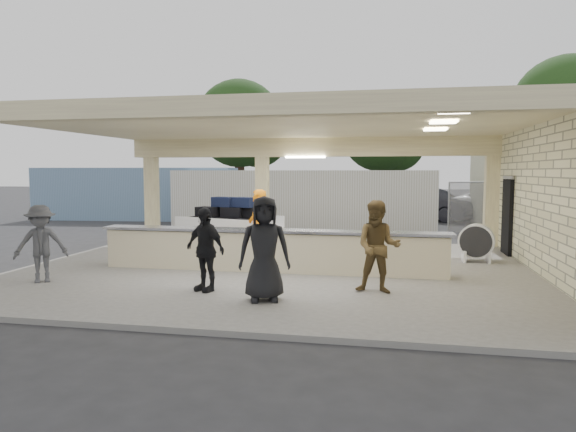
% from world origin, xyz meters
% --- Properties ---
extents(ground, '(120.00, 120.00, 0.00)m').
position_xyz_m(ground, '(0.00, 0.00, 0.00)').
color(ground, '#262628').
rests_on(ground, ground).
extents(pavilion, '(12.01, 10.00, 3.55)m').
position_xyz_m(pavilion, '(0.21, 0.66, 1.35)').
color(pavilion, '#66635F').
rests_on(pavilion, ground).
extents(baggage_counter, '(8.20, 0.58, 0.98)m').
position_xyz_m(baggage_counter, '(0.00, -0.50, 0.59)').
color(baggage_counter, beige).
rests_on(baggage_counter, pavilion).
extents(luggage_cart, '(3.08, 2.43, 1.57)m').
position_xyz_m(luggage_cart, '(-1.85, 2.21, 0.95)').
color(luggage_cart, white).
rests_on(luggage_cart, pavilion).
extents(drum_fan, '(0.93, 0.53, 0.99)m').
position_xyz_m(drum_fan, '(4.90, 1.67, 0.63)').
color(drum_fan, white).
rests_on(drum_fan, pavilion).
extents(baggage_handler, '(0.42, 0.71, 1.87)m').
position_xyz_m(baggage_handler, '(-0.57, 0.50, 1.03)').
color(baggage_handler, orange).
rests_on(baggage_handler, pavilion).
extents(passenger_a, '(0.89, 0.45, 1.77)m').
position_xyz_m(passenger_a, '(2.50, -2.18, 0.99)').
color(passenger_a, brown).
rests_on(passenger_a, pavilion).
extents(passenger_b, '(1.01, 0.72, 1.63)m').
position_xyz_m(passenger_b, '(-0.80, -2.66, 0.92)').
color(passenger_b, black).
rests_on(passenger_b, pavilion).
extents(passenger_c, '(1.08, 0.88, 1.62)m').
position_xyz_m(passenger_c, '(-4.44, -2.58, 0.91)').
color(passenger_c, '#434448').
rests_on(passenger_c, pavilion).
extents(passenger_d, '(0.99, 0.61, 1.88)m').
position_xyz_m(passenger_d, '(0.51, -3.17, 1.04)').
color(passenger_d, black).
rests_on(passenger_d, pavilion).
extents(car_white_a, '(6.05, 4.62, 1.56)m').
position_xyz_m(car_white_a, '(8.25, 13.82, 0.78)').
color(car_white_a, white).
rests_on(car_white_a, ground).
extents(car_white_b, '(4.41, 3.36, 1.32)m').
position_xyz_m(car_white_b, '(10.58, 12.84, 0.66)').
color(car_white_b, white).
rests_on(car_white_b, ground).
extents(car_dark, '(4.79, 4.24, 1.59)m').
position_xyz_m(car_dark, '(4.67, 14.26, 0.79)').
color(car_dark, black).
rests_on(car_dark, ground).
extents(container_white, '(11.41, 2.59, 2.46)m').
position_xyz_m(container_white, '(-1.06, 10.31, 1.23)').
color(container_white, silver).
rests_on(container_white, ground).
extents(container_blue, '(10.13, 3.21, 2.59)m').
position_xyz_m(container_blue, '(-9.87, 11.97, 1.30)').
color(container_blue, '#6A89AA').
rests_on(container_blue, ground).
extents(tree_left, '(6.60, 6.30, 9.00)m').
position_xyz_m(tree_left, '(-7.68, 24.16, 5.59)').
color(tree_left, '#382619').
rests_on(tree_left, ground).
extents(tree_mid, '(6.00, 5.60, 8.00)m').
position_xyz_m(tree_mid, '(2.32, 26.16, 4.96)').
color(tree_mid, '#382619').
rests_on(tree_mid, ground).
extents(tree_right, '(7.20, 7.00, 10.00)m').
position_xyz_m(tree_right, '(14.32, 25.16, 6.21)').
color(tree_right, '#382619').
rests_on(tree_right, ground).
extents(adjacent_building, '(6.00, 8.00, 3.20)m').
position_xyz_m(adjacent_building, '(9.50, 10.00, 1.60)').
color(adjacent_building, beige).
rests_on(adjacent_building, ground).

